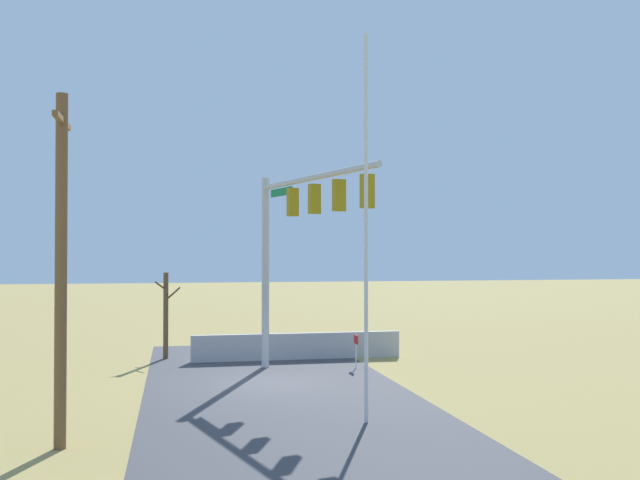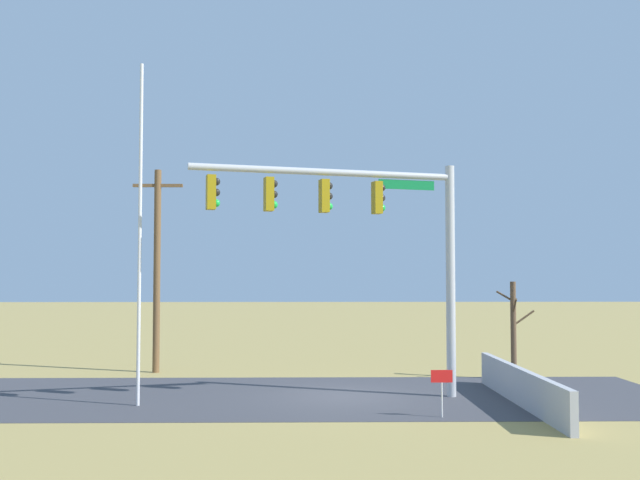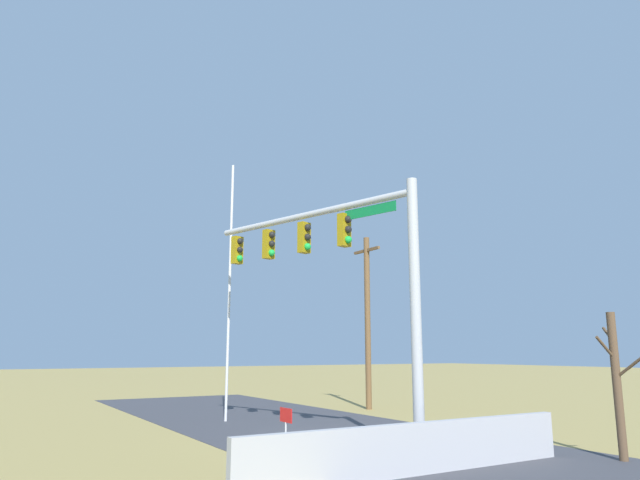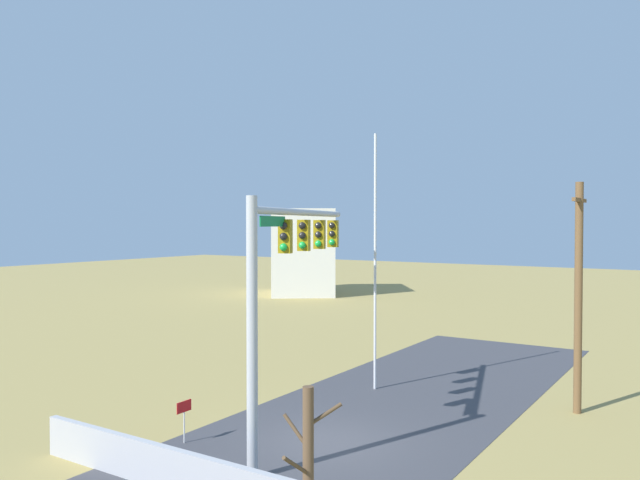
# 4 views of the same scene
# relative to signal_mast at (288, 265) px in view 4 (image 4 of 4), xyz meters

# --- Properties ---
(ground_plane) EXTENTS (160.00, 160.00, 0.00)m
(ground_plane) POSITION_rel_signal_mast_xyz_m (-0.70, 0.92, -5.13)
(ground_plane) COLOR #9E894C
(road_surface) EXTENTS (28.00, 8.00, 0.01)m
(road_surface) POSITION_rel_signal_mast_xyz_m (-4.70, 0.92, -5.13)
(road_surface) COLOR #3D3D42
(road_surface) RESTS_ON ground_plane
(retaining_fence) EXTENTS (0.20, 8.36, 1.05)m
(retaining_fence) POSITION_rel_signal_mast_xyz_m (4.17, -0.78, -4.61)
(retaining_fence) COLOR #A8A8AD
(retaining_fence) RESTS_ON ground_plane
(signal_mast) EXTENTS (7.82, 2.40, 7.02)m
(signal_mast) POSITION_rel_signal_mast_xyz_m (0.00, 0.00, 0.00)
(signal_mast) COLOR #B2B5BA
(signal_mast) RESTS_ON ground_plane
(flagpole) EXTENTS (0.10, 0.10, 9.74)m
(flagpole) POSITION_rel_signal_mast_xyz_m (-6.62, -0.68, -0.26)
(flagpole) COLOR silver
(flagpole) RESTS_ON ground_plane
(utility_pole) EXTENTS (1.90, 0.26, 7.71)m
(utility_pole) POSITION_rel_signal_mast_xyz_m (-7.59, 6.43, -1.11)
(utility_pole) COLOR brown
(utility_pole) RESTS_ON ground_plane
(bare_tree) EXTENTS (1.27, 1.02, 3.45)m
(bare_tree) POSITION_rel_signal_mast_xyz_m (5.44, 4.35, -3.34)
(bare_tree) COLOR brown
(bare_tree) RESTS_ON ground_plane
(open_sign) EXTENTS (0.56, 0.04, 1.22)m
(open_sign) POSITION_rel_signal_mast_xyz_m (1.62, -2.52, -4.22)
(open_sign) COLOR silver
(open_sign) RESTS_ON ground_plane
(distant_building) EXTENTS (9.16, 8.71, 7.64)m
(distant_building) POSITION_rel_signal_mast_xyz_m (-32.25, -21.58, -1.31)
(distant_building) COLOR silver
(distant_building) RESTS_ON ground_plane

